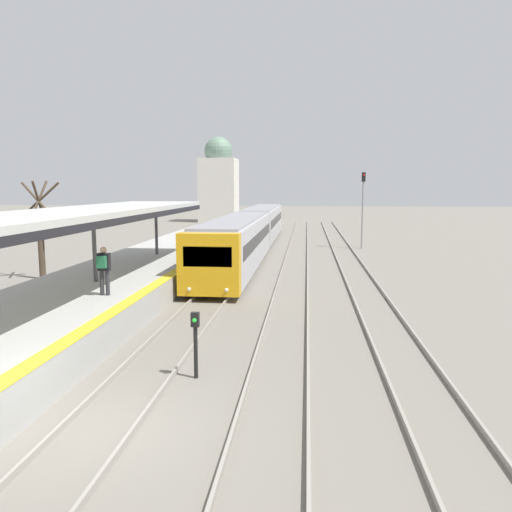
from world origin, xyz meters
TOP-DOWN VIEW (x-y plane):
  - ground_plane at (0.00, 0.00)m, footprint 240.00×240.00m
  - track_platform_line at (0.00, 0.00)m, footprint 1.51×120.00m
  - track_middle_line at (3.33, 0.00)m, footprint 1.51×120.00m
  - track_right_line at (6.67, 0.00)m, footprint 1.51×120.00m
  - platform_canopy at (-4.17, 9.73)m, footprint 4.00×20.09m
  - person_on_platform at (-2.85, 7.32)m, footprint 0.40×0.40m
  - train_near at (0.00, 27.54)m, footprint 2.59×33.34m
  - signal_post_near at (1.29, 2.89)m, footprint 0.20×0.21m
  - signal_mast_far at (8.23, 30.25)m, footprint 0.28×0.29m
  - distant_domed_building at (-8.18, 59.84)m, footprint 4.96×4.96m
  - bare_tree_background at (-9.58, 15.43)m, footprint 2.31×1.46m

SIDE VIEW (x-z plane):
  - ground_plane at x=0.00m, z-range 0.00..0.00m
  - track_platform_line at x=0.00m, z-range 0.00..0.15m
  - track_middle_line at x=3.33m, z-range 0.00..0.15m
  - track_right_line at x=6.67m, z-range 0.00..0.15m
  - signal_post_near at x=1.29m, z-range 0.21..1.88m
  - train_near at x=0.00m, z-range 0.17..3.13m
  - person_on_platform at x=-2.85m, z-range 1.19..2.85m
  - bare_tree_background at x=-9.58m, z-range -0.18..4.86m
  - signal_mast_far at x=8.23m, z-range 0.69..6.52m
  - platform_canopy at x=-4.17m, z-range 2.34..5.19m
  - distant_domed_building at x=-8.18m, z-range -0.37..11.21m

